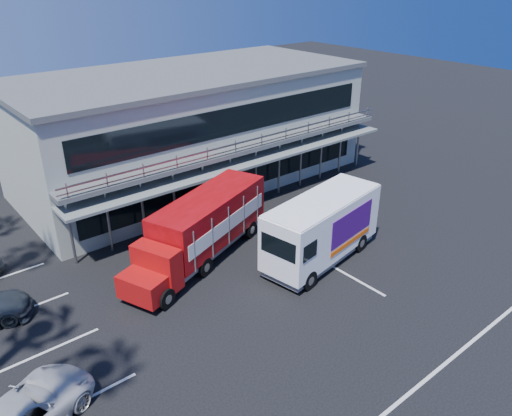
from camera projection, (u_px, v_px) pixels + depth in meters
ground at (321, 293)px, 22.31m from camera, size 120.00×120.00×0.00m
building at (191, 127)px, 32.80m from camera, size 22.40×12.00×7.30m
red_truck at (202, 227)px, 24.29m from camera, size 9.41×5.29×3.12m
white_van at (322, 228)px, 24.07m from camera, size 7.10×3.42×3.33m
parked_car_c at (23, 415)px, 15.40m from camera, size 5.29×3.92×1.34m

